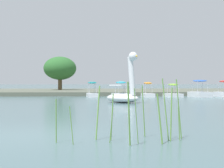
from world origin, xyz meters
TOP-DOWN VIEW (x-y plane):
  - ground_plane at (0.00, 0.00)m, footprint 632.05×632.05m
  - shore_bank_far at (0.00, 37.06)m, footprint 130.39×22.64m
  - swan_boat at (3.83, 14.46)m, footprint 2.91×3.01m
  - pedal_boat_teal at (1.54, 23.98)m, footprint 1.22×2.01m
  - pedal_boat_cyan at (4.31, 23.51)m, footprint 1.77×2.51m
  - pedal_boat_orange at (6.90, 23.44)m, footprint 1.17×1.89m
  - pedal_boat_lime at (9.42, 23.74)m, footprint 1.67×2.31m
  - pedal_boat_blue at (12.04, 23.59)m, footprint 1.95×2.61m
  - tree_sapling_by_fence at (-3.01, 38.07)m, footprint 6.31×6.32m
  - reed_clump_foreground at (2.79, -1.03)m, footprint 3.07×1.41m

SIDE VIEW (x-z plane):
  - ground_plane at x=0.00m, z-range 0.00..0.00m
  - shore_bank_far at x=0.00m, z-range 0.00..0.42m
  - pedal_boat_lime at x=9.42m, z-range -0.29..1.02m
  - pedal_boat_orange at x=6.90m, z-range -0.33..1.13m
  - pedal_boat_cyan at x=4.31m, z-range -0.34..1.18m
  - pedal_boat_teal at x=1.54m, z-range -0.29..1.21m
  - pedal_boat_blue at x=12.04m, z-range -0.36..1.32m
  - reed_clump_foreground at x=2.79m, z-range -0.11..1.38m
  - swan_boat at x=3.83m, z-range -1.00..2.48m
  - tree_sapling_by_fence at x=-3.01m, z-range 1.09..5.68m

